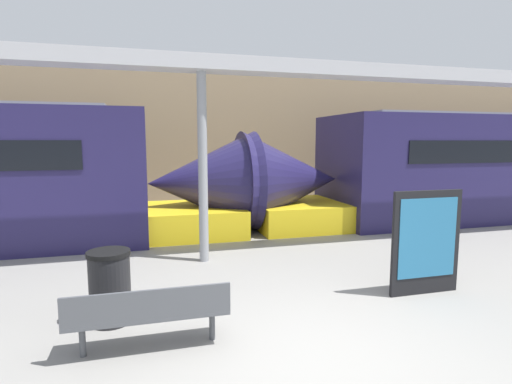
% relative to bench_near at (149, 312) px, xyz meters
% --- Properties ---
extents(ground_plane, '(60.00, 60.00, 0.00)m').
position_rel_bench_near_xyz_m(ground_plane, '(1.67, -0.66, -0.47)').
color(ground_plane, gray).
extents(station_wall, '(56.00, 0.20, 5.00)m').
position_rel_bench_near_xyz_m(station_wall, '(1.67, 9.61, 2.03)').
color(station_wall, '#9E8460').
rests_on(station_wall, ground_plane).
extents(bench_near, '(1.81, 0.45, 0.77)m').
position_rel_bench_near_xyz_m(bench_near, '(0.00, 0.00, 0.00)').
color(bench_near, '#4C4F54').
rests_on(bench_near, ground_plane).
extents(trash_bin, '(0.55, 0.55, 0.96)m').
position_rel_bench_near_xyz_m(trash_bin, '(-0.49, 0.89, 0.02)').
color(trash_bin, black).
rests_on(trash_bin, ground_plane).
extents(poster_board, '(1.18, 0.07, 1.63)m').
position_rel_bench_near_xyz_m(poster_board, '(4.15, 0.67, 0.36)').
color(poster_board, black).
rests_on(poster_board, ground_plane).
extents(support_column_near, '(0.18, 0.18, 3.68)m').
position_rel_bench_near_xyz_m(support_column_near, '(1.07, 3.29, 1.38)').
color(support_column_near, gray).
rests_on(support_column_near, ground_plane).
extents(canopy_beam, '(28.00, 0.60, 0.28)m').
position_rel_bench_near_xyz_m(canopy_beam, '(1.07, 3.29, 3.36)').
color(canopy_beam, '#B7B7BC').
rests_on(canopy_beam, support_column_near).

